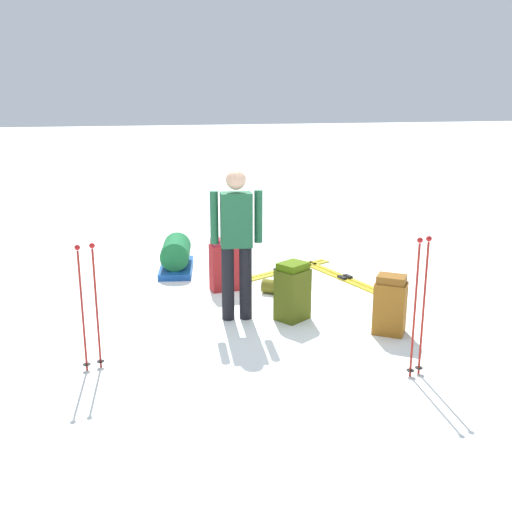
{
  "coord_description": "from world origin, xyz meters",
  "views": [
    {
      "loc": [
        1.51,
        6.42,
        2.51
      ],
      "look_at": [
        0.0,
        0.0,
        0.7
      ],
      "focal_mm": 42.33,
      "sensor_mm": 36.0,
      "label": 1
    }
  ],
  "objects_px": {
    "ski_poles_planted_near": "(89,301)",
    "ski_pair_far": "(281,271)",
    "backpack_small_spare": "(225,265)",
    "skier_standing": "(236,237)",
    "backpack_large_dark": "(390,305)",
    "backpack_bright": "(293,292)",
    "sleeping_mat_rolled": "(283,288)",
    "ski_pair_near": "(345,278)",
    "ski_poles_planted_far": "(420,300)",
    "gear_sled": "(176,256)"
  },
  "relations": [
    {
      "from": "ski_poles_planted_near",
      "to": "gear_sled",
      "type": "bearing_deg",
      "value": -109.83
    },
    {
      "from": "ski_pair_near",
      "to": "backpack_large_dark",
      "type": "relative_size",
      "value": 2.91
    },
    {
      "from": "backpack_small_spare",
      "to": "skier_standing",
      "type": "bearing_deg",
      "value": 87.24
    },
    {
      "from": "skier_standing",
      "to": "ski_pair_near",
      "type": "height_order",
      "value": "skier_standing"
    },
    {
      "from": "backpack_bright",
      "to": "ski_poles_planted_near",
      "type": "relative_size",
      "value": 0.55
    },
    {
      "from": "ski_pair_far",
      "to": "sleeping_mat_rolled",
      "type": "relative_size",
      "value": 3.1
    },
    {
      "from": "ski_poles_planted_near",
      "to": "backpack_bright",
      "type": "bearing_deg",
      "value": -159.72
    },
    {
      "from": "skier_standing",
      "to": "ski_poles_planted_near",
      "type": "bearing_deg",
      "value": 31.61
    },
    {
      "from": "ski_pair_near",
      "to": "ski_poles_planted_near",
      "type": "distance_m",
      "value": 3.96
    },
    {
      "from": "ski_pair_far",
      "to": "gear_sled",
      "type": "bearing_deg",
      "value": -15.66
    },
    {
      "from": "backpack_large_dark",
      "to": "ski_poles_planted_far",
      "type": "xyz_separation_m",
      "value": [
        0.2,
        0.97,
        0.41
      ]
    },
    {
      "from": "backpack_small_spare",
      "to": "ski_poles_planted_near",
      "type": "xyz_separation_m",
      "value": [
        1.61,
        2.0,
        0.34
      ]
    },
    {
      "from": "backpack_large_dark",
      "to": "ski_poles_planted_far",
      "type": "bearing_deg",
      "value": 78.3
    },
    {
      "from": "skier_standing",
      "to": "gear_sled",
      "type": "bearing_deg",
      "value": -76.93
    },
    {
      "from": "skier_standing",
      "to": "ski_poles_planted_near",
      "type": "distance_m",
      "value": 1.85
    },
    {
      "from": "backpack_small_spare",
      "to": "gear_sled",
      "type": "relative_size",
      "value": 0.65
    },
    {
      "from": "gear_sled",
      "to": "sleeping_mat_rolled",
      "type": "xyz_separation_m",
      "value": [
        -1.21,
        1.37,
        -0.13
      ]
    },
    {
      "from": "ski_poles_planted_near",
      "to": "ski_pair_far",
      "type": "bearing_deg",
      "value": -134.21
    },
    {
      "from": "skier_standing",
      "to": "backpack_small_spare",
      "type": "height_order",
      "value": "skier_standing"
    },
    {
      "from": "skier_standing",
      "to": "backpack_small_spare",
      "type": "bearing_deg",
      "value": -92.76
    },
    {
      "from": "backpack_bright",
      "to": "backpack_small_spare",
      "type": "distance_m",
      "value": 1.33
    },
    {
      "from": "skier_standing",
      "to": "ski_pair_far",
      "type": "height_order",
      "value": "skier_standing"
    },
    {
      "from": "ski_pair_near",
      "to": "ski_pair_far",
      "type": "bearing_deg",
      "value": -34.34
    },
    {
      "from": "ski_poles_planted_near",
      "to": "skier_standing",
      "type": "bearing_deg",
      "value": -148.39
    },
    {
      "from": "backpack_bright",
      "to": "gear_sled",
      "type": "relative_size",
      "value": 0.63
    },
    {
      "from": "ski_pair_near",
      "to": "backpack_small_spare",
      "type": "relative_size",
      "value": 2.73
    },
    {
      "from": "ski_pair_far",
      "to": "sleeping_mat_rolled",
      "type": "distance_m",
      "value": 1.0
    },
    {
      "from": "backpack_bright",
      "to": "ski_poles_planted_far",
      "type": "relative_size",
      "value": 0.51
    },
    {
      "from": "backpack_bright",
      "to": "ski_poles_planted_far",
      "type": "xyz_separation_m",
      "value": [
        -0.69,
        1.6,
        0.4
      ]
    },
    {
      "from": "backpack_small_spare",
      "to": "gear_sled",
      "type": "distance_m",
      "value": 1.14
    },
    {
      "from": "ski_pair_near",
      "to": "ski_poles_planted_far",
      "type": "distance_m",
      "value": 3.0
    },
    {
      "from": "ski_poles_planted_near",
      "to": "sleeping_mat_rolled",
      "type": "distance_m",
      "value": 2.88
    },
    {
      "from": "ski_pair_far",
      "to": "backpack_small_spare",
      "type": "distance_m",
      "value": 1.15
    },
    {
      "from": "skier_standing",
      "to": "backpack_bright",
      "type": "distance_m",
      "value": 0.89
    },
    {
      "from": "ski_pair_near",
      "to": "gear_sled",
      "type": "relative_size",
      "value": 1.77
    },
    {
      "from": "ski_poles_planted_far",
      "to": "skier_standing",
      "type": "bearing_deg",
      "value": -53.73
    },
    {
      "from": "ski_pair_far",
      "to": "sleeping_mat_rolled",
      "type": "height_order",
      "value": "sleeping_mat_rolled"
    },
    {
      "from": "ski_poles_planted_near",
      "to": "gear_sled",
      "type": "height_order",
      "value": "ski_poles_planted_near"
    },
    {
      "from": "backpack_large_dark",
      "to": "sleeping_mat_rolled",
      "type": "relative_size",
      "value": 1.17
    },
    {
      "from": "ski_pair_far",
      "to": "backpack_small_spare",
      "type": "relative_size",
      "value": 2.47
    },
    {
      "from": "ski_pair_far",
      "to": "ski_pair_near",
      "type": "bearing_deg",
      "value": 145.66
    },
    {
      "from": "ski_pair_near",
      "to": "ski_poles_planted_near",
      "type": "relative_size",
      "value": 1.56
    },
    {
      "from": "skier_standing",
      "to": "ski_pair_near",
      "type": "relative_size",
      "value": 0.9
    },
    {
      "from": "ski_pair_near",
      "to": "ski_poles_planted_near",
      "type": "bearing_deg",
      "value": 32.12
    },
    {
      "from": "backpack_large_dark",
      "to": "backpack_bright",
      "type": "relative_size",
      "value": 0.97
    },
    {
      "from": "skier_standing",
      "to": "sleeping_mat_rolled",
      "type": "height_order",
      "value": "skier_standing"
    },
    {
      "from": "ski_pair_far",
      "to": "ski_poles_planted_far",
      "type": "height_order",
      "value": "ski_poles_planted_far"
    },
    {
      "from": "sleeping_mat_rolled",
      "to": "gear_sled",
      "type": "bearing_deg",
      "value": -48.54
    },
    {
      "from": "skier_standing",
      "to": "ski_poles_planted_far",
      "type": "xyz_separation_m",
      "value": [
        -1.3,
        1.76,
        -0.23
      ]
    },
    {
      "from": "skier_standing",
      "to": "backpack_large_dark",
      "type": "height_order",
      "value": "skier_standing"
    }
  ]
}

